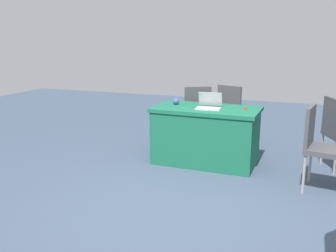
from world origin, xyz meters
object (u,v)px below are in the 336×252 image
(chair_tucked_left, at_px, (233,110))
(laptop_silver, at_px, (209,106))
(chair_near_front, at_px, (321,143))
(yarn_ball, at_px, (176,101))
(table_foreground, at_px, (206,135))
(chair_tucked_right, at_px, (196,111))
(scissors_red, at_px, (245,108))

(chair_tucked_left, bearing_deg, laptop_silver, -75.26)
(chair_tucked_left, distance_m, laptop_silver, 1.21)
(chair_tucked_left, bearing_deg, chair_near_front, -31.38)
(laptop_silver, bearing_deg, chair_near_front, 158.22)
(chair_near_front, bearing_deg, yarn_ball, -97.03)
(table_foreground, relative_size, chair_tucked_right, 1.50)
(chair_tucked_left, height_order, yarn_ball, chair_tucked_left)
(chair_near_front, bearing_deg, chair_tucked_left, -131.69)
(scissors_red, bearing_deg, chair_tucked_right, -132.98)
(yarn_ball, bearing_deg, chair_tucked_left, -120.35)
(laptop_silver, relative_size, scissors_red, 1.89)
(table_foreground, bearing_deg, chair_near_front, 161.40)
(table_foreground, bearing_deg, yarn_ball, -9.16)
(chair_near_front, distance_m, laptop_silver, 1.49)
(chair_near_front, relative_size, laptop_silver, 2.82)
(scissors_red, bearing_deg, table_foreground, -81.51)
(laptop_silver, distance_m, scissors_red, 0.49)
(table_foreground, xyz_separation_m, yarn_ball, (0.46, -0.07, 0.43))
(chair_near_front, bearing_deg, table_foreground, -99.25)
(table_foreground, distance_m, yarn_ball, 0.64)
(scissors_red, bearing_deg, yarn_ball, -92.03)
(chair_tucked_right, bearing_deg, table_foreground, -94.73)
(chair_near_front, relative_size, chair_tucked_right, 1.01)
(chair_tucked_left, bearing_deg, chair_tucked_right, -131.82)
(table_foreground, xyz_separation_m, laptop_silver, (-0.05, 0.05, 0.42))
(chair_tucked_right, distance_m, scissors_red, 1.16)
(chair_near_front, distance_m, yarn_ball, 2.01)
(laptop_silver, height_order, scissors_red, laptop_silver)
(table_foreground, xyz_separation_m, chair_near_front, (-1.44, 0.49, 0.16))
(table_foreground, relative_size, laptop_silver, 4.20)
(chair_near_front, xyz_separation_m, scissors_red, (0.94, -0.60, 0.23))
(chair_tucked_right, bearing_deg, laptop_silver, -93.62)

